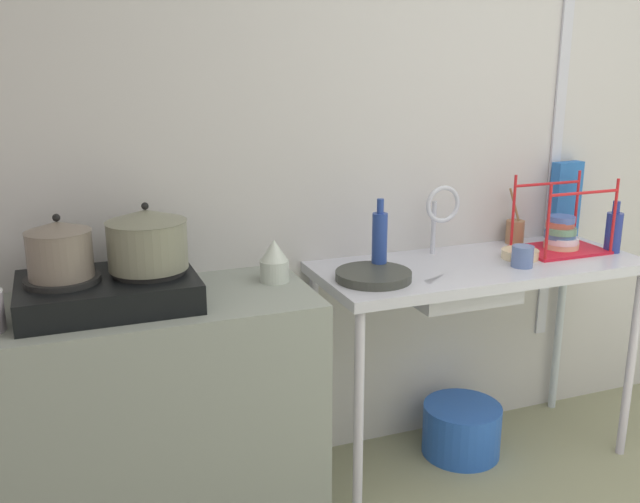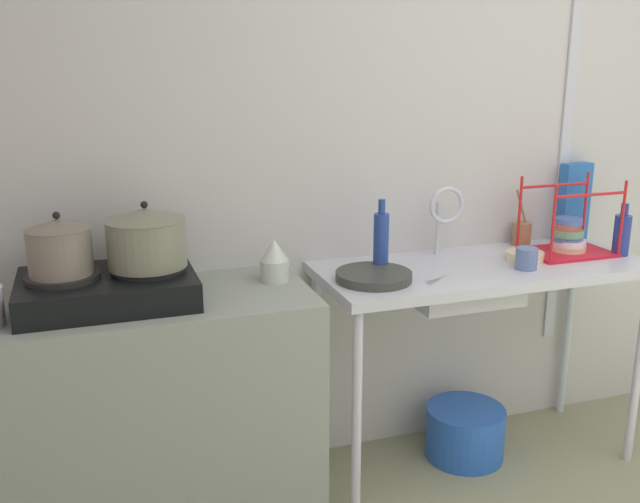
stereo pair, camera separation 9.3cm
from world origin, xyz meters
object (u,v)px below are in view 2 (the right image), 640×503
Objects in this scene: sink_basin at (458,283)px; bucket_on_floor at (465,432)px; small_bowl_on_drainboard at (525,256)px; pot_on_left_burner at (59,247)px; cup_by_rack at (526,258)px; bottle_by_rack at (622,234)px; bottle_by_sink at (381,241)px; dish_rack at (568,238)px; percolator at (274,261)px; stove at (108,288)px; pot_on_right_burner at (146,237)px; cereal_box at (574,202)px; frying_pan at (374,276)px; faucet at (445,209)px; utensil_jar at (522,233)px.

bucket_on_floor is (0.10, 0.04, -0.68)m from sink_basin.
pot_on_left_burner is at bearing 179.70° from small_bowl_on_drainboard.
cup_by_rack is 0.39× the size of bottle_by_rack.
pot_on_left_burner is at bearing -178.09° from bottle_by_sink.
cup_by_rack is (-0.29, -0.13, -0.02)m from dish_rack.
bottle_by_rack is at bearing -4.85° from percolator.
pot_on_right_burner reaches higher than stove.
bottle_by_sink is (0.99, 0.04, 0.07)m from stove.
stove is at bearing -177.84° from bottle_by_sink.
dish_rack is 1.06× the size of bucket_on_floor.
bottle_by_sink is (-0.61, 0.05, 0.10)m from small_bowl_on_drainboard.
dish_rack is 0.28m from cereal_box.
sink_basin is 0.69m from bucket_on_floor.
bottle_by_rack is (1.03, -0.10, -0.03)m from bottle_by_sink.
pot_on_right_burner is 1.58m from bucket_on_floor.
cup_by_rack is at bearing -4.94° from frying_pan.
cereal_box reaches higher than percolator.
percolator is at bearing -174.42° from faucet.
pot_on_right_burner is 0.75× the size of dish_rack.
frying_pan is 0.15m from bottle_by_sink.
sink_basin is 1.49× the size of bottle_by_sink.
frying_pan is at bearing -18.54° from percolator.
bucket_on_floor is (-0.60, -0.19, -0.92)m from cereal_box.
cereal_box is (2.13, 0.22, -0.03)m from pot_on_left_burner.
pot_on_right_burner reaches higher than bottle_by_sink.
pot_on_left_burner is 1.46m from sink_basin.
bottle_by_sink is 1.14× the size of utensil_jar.
cereal_box is (0.46, 0.33, 0.13)m from cup_by_rack.
sink_basin is (1.43, -0.01, -0.27)m from pot_on_left_burner.
pot_on_right_burner is 0.79× the size of bucket_on_floor.
dish_rack reaches higher than bottle_by_sink.
frying_pan is at bearing -3.05° from pot_on_left_burner.
pot_on_right_burner is at bearing 179.64° from small_bowl_on_drainboard.
percolator is 0.74m from faucet.
bucket_on_floor is at bearing 1.09° from stove.
utensil_jar is (0.42, 0.08, -0.15)m from faucet.
frying_pan is (0.92, -0.06, -0.04)m from stove.
sink_basin is (1.16, -0.01, -0.28)m from pot_on_right_burner.
dish_rack is at bearing -61.31° from utensil_jar.
stove is 3.62× the size of percolator.
bottle_by_sink is (0.86, 0.04, -0.09)m from pot_on_right_burner.
stove is 6.70× the size of cup_by_rack.
frying_pan is (-0.38, -0.18, -0.18)m from faucet.
bucket_on_floor is (-0.20, 0.04, -0.76)m from small_bowl_on_drainboard.
cereal_box reaches higher than dish_rack.
utensil_jar is (1.86, 0.20, -0.15)m from pot_on_left_burner.
pot_on_right_burner is 1.87m from cereal_box.
bottle_by_sink reaches higher than stove.
cereal_box reaches higher than utensil_jar.
utensil_jar is (-0.10, 0.18, -0.01)m from dish_rack.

